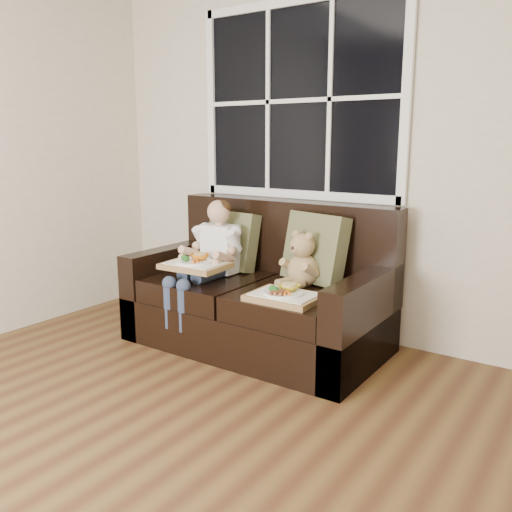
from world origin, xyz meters
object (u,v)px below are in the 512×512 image
Objects in this scene: loveseat at (262,299)px; tray_right at (285,295)px; tray_left at (196,264)px; teddy_bear at (302,263)px; child at (211,251)px.

loveseat is 4.04× the size of tray_right.
tray_left is 0.71m from tray_right.
tray_left is (-0.33, -0.30, 0.27)m from loveseat.
teddy_bear is 0.88× the size of tray_left.
tray_left is at bearing -139.31° from teddy_bear.
tray_right is at bearing -40.41° from loveseat.
tray_right is at bearing -16.08° from child.
child is 0.77m from tray_right.
loveseat is 2.11× the size of child.
teddy_bear is at bearing 12.10° from child.
tray_left is (-0.63, -0.33, -0.02)m from teddy_bear.
child is 1.88× the size of tray_left.
tray_left is at bearing -84.74° from child.
child is 2.15× the size of teddy_bear.
teddy_bear is at bearing 4.16° from loveseat.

